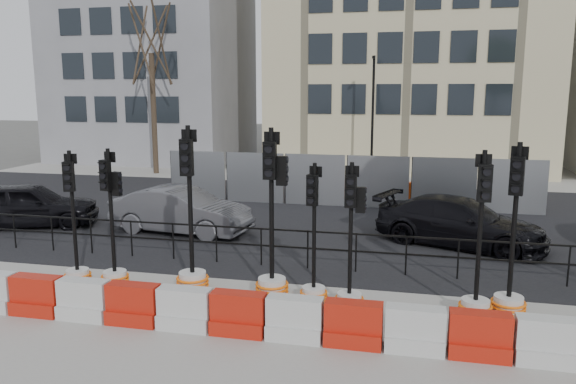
% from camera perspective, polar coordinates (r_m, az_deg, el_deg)
% --- Properties ---
extents(ground, '(120.00, 120.00, 0.00)m').
position_cam_1_polar(ground, '(13.07, 1.01, -9.46)').
color(ground, '#51514C').
rests_on(ground, ground).
extents(sidewalk_near, '(40.00, 6.00, 0.02)m').
position_cam_1_polar(sidewalk_near, '(10.37, -2.48, -14.89)').
color(sidewalk_near, gray).
rests_on(sidewalk_near, ground).
extents(road, '(40.00, 14.00, 0.03)m').
position_cam_1_polar(road, '(19.71, 5.15, -2.64)').
color(road, black).
rests_on(road, ground).
extents(sidewalk_far, '(40.00, 4.00, 0.02)m').
position_cam_1_polar(sidewalk_far, '(28.50, 7.57, 1.34)').
color(sidewalk_far, gray).
rests_on(sidewalk_far, ground).
extents(building_grey, '(11.00, 9.06, 14.00)m').
position_cam_1_polar(building_grey, '(37.90, -13.50, 13.96)').
color(building_grey, gray).
rests_on(building_grey, ground).
extents(building_cream, '(15.00, 10.06, 18.00)m').
position_cam_1_polar(building_cream, '(34.34, 12.40, 17.77)').
color(building_cream, '#C7BA92').
rests_on(building_cream, ground).
extents(kerb_railing, '(18.00, 0.04, 1.00)m').
position_cam_1_polar(kerb_railing, '(13.99, 2.02, -5.18)').
color(kerb_railing, black).
rests_on(kerb_railing, ground).
extents(heras_fencing, '(14.33, 1.72, 2.00)m').
position_cam_1_polar(heras_fencing, '(22.27, 4.87, 0.71)').
color(heras_fencing, gray).
rests_on(heras_fencing, ground).
extents(lamp_post_far, '(0.12, 0.56, 6.00)m').
position_cam_1_polar(lamp_post_far, '(27.13, 8.59, 7.68)').
color(lamp_post_far, black).
rests_on(lamp_post_far, ground).
extents(tree_bare_far, '(2.00, 2.00, 9.00)m').
position_cam_1_polar(tree_bare_far, '(30.75, -13.76, 14.21)').
color(tree_bare_far, '#473828').
rests_on(tree_bare_far, ground).
extents(barrier_row, '(14.65, 0.50, 0.80)m').
position_cam_1_polar(barrier_row, '(10.40, -2.20, -12.66)').
color(barrier_row, red).
rests_on(barrier_row, ground).
extents(traffic_signal_a, '(0.61, 0.61, 3.11)m').
position_cam_1_polar(traffic_signal_a, '(13.74, -20.72, -6.33)').
color(traffic_signal_a, silver).
rests_on(traffic_signal_a, ground).
extents(traffic_signal_b, '(0.62, 0.62, 3.17)m').
position_cam_1_polar(traffic_signal_b, '(13.30, -17.29, -6.17)').
color(traffic_signal_b, silver).
rests_on(traffic_signal_b, ground).
extents(traffic_signal_c, '(0.73, 0.73, 3.69)m').
position_cam_1_polar(traffic_signal_c, '(12.64, -9.76, -6.67)').
color(traffic_signal_c, silver).
rests_on(traffic_signal_c, ground).
extents(traffic_signal_d, '(0.72, 0.72, 3.67)m').
position_cam_1_polar(traffic_signal_d, '(12.05, -1.61, -6.81)').
color(traffic_signal_d, silver).
rests_on(traffic_signal_d, ground).
extents(traffic_signal_e, '(0.59, 0.59, 2.98)m').
position_cam_1_polar(traffic_signal_e, '(11.83, 2.61, -8.47)').
color(traffic_signal_e, silver).
rests_on(traffic_signal_e, ground).
extents(traffic_signal_f, '(0.60, 0.60, 3.04)m').
position_cam_1_polar(traffic_signal_f, '(11.49, 6.33, -8.53)').
color(traffic_signal_f, silver).
rests_on(traffic_signal_f, ground).
extents(traffic_signal_g, '(0.66, 0.66, 3.33)m').
position_cam_1_polar(traffic_signal_g, '(11.61, 18.63, -9.02)').
color(traffic_signal_g, silver).
rests_on(traffic_signal_g, ground).
extents(traffic_signal_h, '(0.68, 0.68, 3.46)m').
position_cam_1_polar(traffic_signal_h, '(11.96, 21.61, -8.50)').
color(traffic_signal_h, silver).
rests_on(traffic_signal_h, ground).
extents(car_a, '(4.63, 5.50, 1.48)m').
position_cam_1_polar(car_a, '(20.13, -24.86, -1.19)').
color(car_a, black).
rests_on(car_a, ground).
extents(car_b, '(2.65, 4.79, 1.45)m').
position_cam_1_polar(car_b, '(17.79, -10.83, -1.86)').
color(car_b, '#4B4C50').
rests_on(car_b, ground).
extents(car_c, '(5.15, 6.10, 1.39)m').
position_cam_1_polar(car_c, '(16.81, 17.07, -2.95)').
color(car_c, black).
rests_on(car_c, ground).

